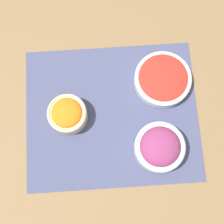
{
  "coord_description": "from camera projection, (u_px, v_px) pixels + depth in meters",
  "views": [
    {
      "loc": [
        -0.01,
        -0.22,
        1.0
      ],
      "look_at": [
        0.0,
        0.0,
        0.03
      ],
      "focal_mm": 50.0,
      "sensor_mm": 36.0,
      "label": 1
    }
  ],
  "objects": [
    {
      "name": "tomato_bowl",
      "position": [
        163.0,
        79.0,
        1.02
      ],
      "size": [
        0.19,
        0.19,
        0.05
      ],
      "color": "white",
      "rests_on": "placemat"
    },
    {
      "name": "placemat",
      "position": [
        112.0,
        114.0,
        1.02
      ],
      "size": [
        0.56,
        0.47,
        0.0
      ],
      "color": "#474C70",
      "rests_on": "ground_plane"
    },
    {
      "name": "onion_bowl",
      "position": [
        159.0,
        147.0,
        0.95
      ],
      "size": [
        0.15,
        0.15,
        0.1
      ],
      "color": "silver",
      "rests_on": "placemat"
    },
    {
      "name": "carrot_bowl",
      "position": [
        68.0,
        115.0,
        0.98
      ],
      "size": [
        0.12,
        0.12,
        0.08
      ],
      "color": "beige",
      "rests_on": "placemat"
    },
    {
      "name": "ground_plane",
      "position": [
        112.0,
        114.0,
        1.03
      ],
      "size": [
        3.0,
        3.0,
        0.0
      ],
      "primitive_type": "plane",
      "color": "olive"
    }
  ]
}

